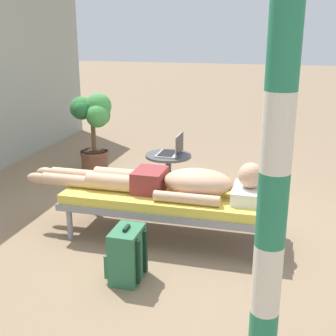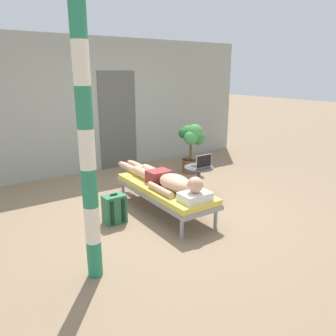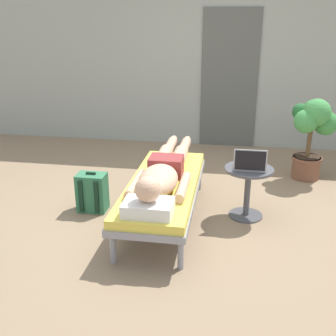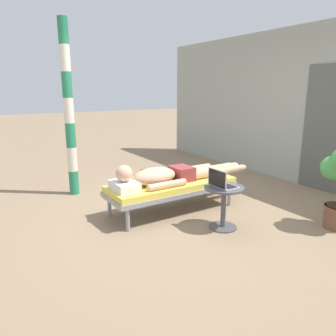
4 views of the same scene
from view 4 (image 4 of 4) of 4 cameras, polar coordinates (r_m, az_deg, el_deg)
The scene contains 9 objects.
ground_plane at distance 4.53m, azimuth 3.10°, elevation -7.67°, with size 40.00×40.00×0.00m, color #8C7256.
house_wall_back at distance 6.19m, azimuth 22.77°, elevation 9.92°, with size 7.60×0.20×2.70m, color #999E93.
house_door_panel at distance 5.83m, azimuth 26.22°, elevation 6.13°, with size 0.84×0.03×2.04m, color #545651.
lounge_chair at distance 4.45m, azimuth 0.72°, elevation -3.32°, with size 0.66×1.82×0.42m.
person_reclining at distance 4.39m, azimuth 0.37°, elevation -1.26°, with size 0.53×2.17×0.32m.
side_table at distance 3.96m, azimuth 9.79°, elevation -5.59°, with size 0.48×0.48×0.52m.
laptop at distance 3.86m, azimuth 9.36°, elevation -2.57°, with size 0.31×0.24×0.23m.
backpack at distance 5.18m, azimuth -3.02°, elevation -2.60°, with size 0.30×0.26×0.42m.
porch_post at distance 5.24m, azimuth -17.08°, elevation 9.67°, with size 0.15×0.15×2.67m.
Camera 4 is at (3.42, -2.46, 1.66)m, focal length 34.60 mm.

